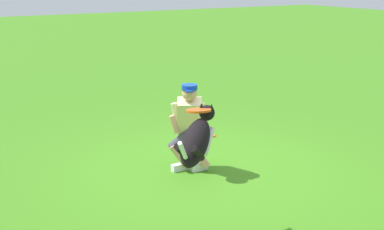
% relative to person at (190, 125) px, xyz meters
% --- Properties ---
extents(ground_plane, '(60.00, 60.00, 0.00)m').
position_rel_person_xyz_m(ground_plane, '(-0.26, 0.05, -0.70)').
color(ground_plane, '#3F811C').
extents(person, '(0.63, 0.71, 1.29)m').
position_rel_person_xyz_m(person, '(0.00, 0.00, 0.00)').
color(person, silver).
rests_on(person, ground_plane).
extents(dog, '(0.83, 0.74, 0.58)m').
position_rel_person_xyz_m(dog, '(0.99, 1.82, 0.46)').
color(dog, black).
extents(frisbee_flying, '(0.37, 0.37, 0.06)m').
position_rel_person_xyz_m(frisbee_flying, '(0.85, 1.63, 0.70)').
color(frisbee_flying, '#E65411').
extents(frisbee_held, '(0.38, 0.38, 0.11)m').
position_rel_person_xyz_m(frisbee_held, '(-0.05, 0.38, -0.09)').
color(frisbee_held, '#EA5A14').
rests_on(frisbee_held, person).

